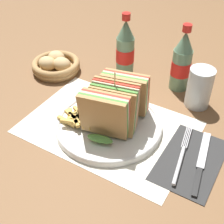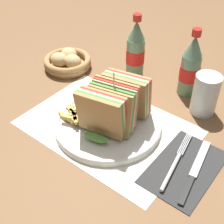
{
  "view_description": "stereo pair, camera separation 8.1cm",
  "coord_description": "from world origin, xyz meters",
  "px_view_note": "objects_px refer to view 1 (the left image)",
  "views": [
    {
      "loc": [
        0.32,
        -0.52,
        0.55
      ],
      "look_at": [
        -0.0,
        0.02,
        0.04
      ],
      "focal_mm": 50.0,
      "sensor_mm": 36.0,
      "label": 1
    },
    {
      "loc": [
        0.39,
        -0.47,
        0.55
      ],
      "look_at": [
        -0.0,
        0.02,
        0.04
      ],
      "focal_mm": 50.0,
      "sensor_mm": 36.0,
      "label": 2
    }
  ],
  "objects_px": {
    "fork": "(181,159)",
    "glass_near": "(199,90)",
    "coke_bottle_near": "(125,50)",
    "coke_bottle_far": "(182,62)",
    "knife": "(201,162)",
    "club_sandwich": "(115,105)",
    "plate_main": "(108,125)",
    "bread_basket": "(56,65)"
  },
  "relations": [
    {
      "from": "club_sandwich",
      "to": "bread_basket",
      "type": "height_order",
      "value": "club_sandwich"
    },
    {
      "from": "fork",
      "to": "club_sandwich",
      "type": "bearing_deg",
      "value": 163.56
    },
    {
      "from": "plate_main",
      "to": "bread_basket",
      "type": "xyz_separation_m",
      "value": [
        -0.3,
        0.15,
        0.01
      ]
    },
    {
      "from": "glass_near",
      "to": "bread_basket",
      "type": "bearing_deg",
      "value": -172.15
    },
    {
      "from": "plate_main",
      "to": "bread_basket",
      "type": "relative_size",
      "value": 1.78
    },
    {
      "from": "fork",
      "to": "bread_basket",
      "type": "relative_size",
      "value": 1.25
    },
    {
      "from": "club_sandwich",
      "to": "fork",
      "type": "height_order",
      "value": "club_sandwich"
    },
    {
      "from": "plate_main",
      "to": "coke_bottle_near",
      "type": "relative_size",
      "value": 1.36
    },
    {
      "from": "club_sandwich",
      "to": "coke_bottle_near",
      "type": "distance_m",
      "value": 0.27
    },
    {
      "from": "glass_near",
      "to": "bread_basket",
      "type": "height_order",
      "value": "glass_near"
    },
    {
      "from": "fork",
      "to": "bread_basket",
      "type": "height_order",
      "value": "bread_basket"
    },
    {
      "from": "knife",
      "to": "bread_basket",
      "type": "distance_m",
      "value": 0.57
    },
    {
      "from": "coke_bottle_near",
      "to": "coke_bottle_far",
      "type": "xyz_separation_m",
      "value": [
        0.18,
        0.02,
        0.0
      ]
    },
    {
      "from": "coke_bottle_near",
      "to": "bread_basket",
      "type": "bearing_deg",
      "value": -153.54
    },
    {
      "from": "coke_bottle_near",
      "to": "club_sandwich",
      "type": "bearing_deg",
      "value": -66.52
    },
    {
      "from": "plate_main",
      "to": "club_sandwich",
      "type": "distance_m",
      "value": 0.07
    },
    {
      "from": "plate_main",
      "to": "club_sandwich",
      "type": "xyz_separation_m",
      "value": [
        0.01,
        0.01,
        0.07
      ]
    },
    {
      "from": "coke_bottle_far",
      "to": "glass_near",
      "type": "relative_size",
      "value": 1.77
    },
    {
      "from": "glass_near",
      "to": "plate_main",
      "type": "bearing_deg",
      "value": -127.32
    },
    {
      "from": "club_sandwich",
      "to": "coke_bottle_near",
      "type": "xyz_separation_m",
      "value": [
        -0.11,
        0.25,
        0.01
      ]
    },
    {
      "from": "club_sandwich",
      "to": "bread_basket",
      "type": "bearing_deg",
      "value": 155.06
    },
    {
      "from": "coke_bottle_near",
      "to": "coke_bottle_far",
      "type": "bearing_deg",
      "value": 5.19
    },
    {
      "from": "club_sandwich",
      "to": "bread_basket",
      "type": "xyz_separation_m",
      "value": [
        -0.31,
        0.14,
        -0.05
      ]
    },
    {
      "from": "coke_bottle_near",
      "to": "bread_basket",
      "type": "xyz_separation_m",
      "value": [
        -0.2,
        -0.1,
        -0.07
      ]
    },
    {
      "from": "glass_near",
      "to": "bread_basket",
      "type": "relative_size",
      "value": 0.74
    },
    {
      "from": "fork",
      "to": "knife",
      "type": "xyz_separation_m",
      "value": [
        0.04,
        0.02,
        -0.0
      ]
    },
    {
      "from": "knife",
      "to": "coke_bottle_far",
      "type": "bearing_deg",
      "value": 111.47
    },
    {
      "from": "fork",
      "to": "glass_near",
      "type": "height_order",
      "value": "glass_near"
    },
    {
      "from": "knife",
      "to": "bread_basket",
      "type": "relative_size",
      "value": 1.3
    },
    {
      "from": "coke_bottle_far",
      "to": "knife",
      "type": "bearing_deg",
      "value": -58.67
    },
    {
      "from": "knife",
      "to": "plate_main",
      "type": "bearing_deg",
      "value": 170.94
    },
    {
      "from": "fork",
      "to": "coke_bottle_near",
      "type": "xyz_separation_m",
      "value": [
        -0.3,
        0.27,
        0.08
      ]
    },
    {
      "from": "coke_bottle_near",
      "to": "glass_near",
      "type": "bearing_deg",
      "value": -8.34
    },
    {
      "from": "fork",
      "to": "glass_near",
      "type": "xyz_separation_m",
      "value": [
        -0.04,
        0.23,
        0.04
      ]
    },
    {
      "from": "club_sandwich",
      "to": "coke_bottle_far",
      "type": "distance_m",
      "value": 0.27
    },
    {
      "from": "bread_basket",
      "to": "coke_bottle_near",
      "type": "bearing_deg",
      "value": 26.46
    },
    {
      "from": "club_sandwich",
      "to": "plate_main",
      "type": "bearing_deg",
      "value": -148.13
    },
    {
      "from": "glass_near",
      "to": "bread_basket",
      "type": "distance_m",
      "value": 0.47
    },
    {
      "from": "fork",
      "to": "glass_near",
      "type": "bearing_deg",
      "value": 90.3
    },
    {
      "from": "fork",
      "to": "bread_basket",
      "type": "bearing_deg",
      "value": 151.8
    },
    {
      "from": "knife",
      "to": "coke_bottle_near",
      "type": "distance_m",
      "value": 0.43
    },
    {
      "from": "plate_main",
      "to": "fork",
      "type": "height_order",
      "value": "plate_main"
    }
  ]
}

